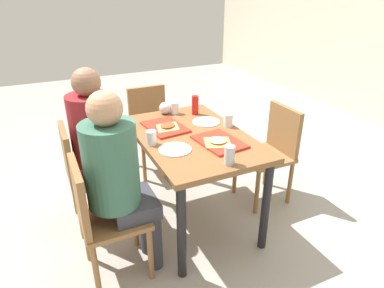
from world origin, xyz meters
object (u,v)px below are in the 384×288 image
Objects in this scene: person_in_red at (99,137)px; pizza_slice_b at (218,141)px; person_in_brown_jacket at (118,173)px; chair_near_left at (84,170)px; plastic_cup_b at (151,138)px; chair_far_side at (273,147)px; condiment_bottle at (195,105)px; foil_bundle at (165,108)px; pizza_slice_a at (168,126)px; paper_plate_near_edge at (175,149)px; soda_can at (230,155)px; plastic_cup_a at (228,120)px; plastic_cup_c at (175,108)px; chair_left_end at (151,123)px; main_table at (192,147)px; paper_plate_center at (206,122)px; chair_near_right at (99,213)px; tray_red_near at (165,127)px; tray_red_far at (219,142)px.

pizza_slice_b is (0.51, 0.71, 0.04)m from person_in_red.
chair_near_left is at bearing -166.53° from person_in_brown_jacket.
person_in_brown_jacket reaches higher than plastic_cup_b.
chair_near_left is 1.00× the size of chair_far_side.
condiment_bottle is at bearing 96.03° from person_in_red.
foil_bundle reaches higher than chair_near_left.
pizza_slice_a is at bearing -58.64° from condiment_bottle.
chair_near_left is 1.55m from chair_far_side.
person_in_red reaches higher than chair_near_left.
paper_plate_near_edge is 1.80× the size of soda_can.
chair_far_side is at bearing 86.21° from plastic_cup_a.
plastic_cup_c is (-0.29, 0.18, 0.03)m from pizza_slice_a.
pizza_slice_b is 2.34× the size of plastic_cup_a.
soda_can is (0.79, 0.78, 0.32)m from chair_near_left.
person_in_red is at bearing -42.60° from chair_left_end.
person_in_brown_jacket is at bearing -64.84° from main_table.
paper_plate_center is 1.38× the size of condiment_bottle.
foil_bundle is (-0.79, 0.74, 0.31)m from chair_near_right.
pizza_slice_a is at bearing -31.67° from plastic_cup_c.
chair_left_end is at bearing 162.17° from plastic_cup_b.
tray_red_near is at bearing 168.75° from paper_plate_near_edge.
foil_bundle is (-0.32, 0.10, 0.03)m from pizza_slice_a.
chair_near_right is 0.60m from plastic_cup_b.
tray_red_far is (-0.09, 0.88, 0.27)m from chair_near_right.
tray_red_far is at bearing 95.72° from chair_near_right.
pizza_slice_a and pizza_slice_b have the same top height.
chair_near_left is at bearing -99.97° from pizza_slice_a.
chair_left_end is at bearing 170.19° from tray_red_near.
person_in_red is at bearing -83.97° from condiment_bottle.
plastic_cup_a is 1.00× the size of plastic_cup_c.
paper_plate_center is 0.57m from plastic_cup_b.
condiment_bottle reaches higher than foil_bundle.
paper_plate_center is (-0.38, 0.09, -0.00)m from tray_red_far.
chair_left_end is (-0.68, 0.76, 0.00)m from chair_near_left.
tray_red_far is 0.32m from paper_plate_near_edge.
chair_near_left and chair_left_end have the same top height.
person_in_red is 12.43× the size of plastic_cup_c.
tray_red_near is 2.25× the size of condiment_bottle.
plastic_cup_b is 0.61m from foil_bundle.
pizza_slice_b is (0.39, -0.12, 0.02)m from paper_plate_center.
chair_near_right is at bearing -85.12° from pizza_slice_b.
chair_near_right is 1.47m from chair_left_end.
tray_red_near is 1.64× the size of paper_plate_center.
plastic_cup_b is (-0.19, -0.41, 0.03)m from pizza_slice_b.
foil_bundle is (-0.79, 0.60, 0.07)m from person_in_brown_jacket.
plastic_cup_a and foil_bundle have the same top height.
tray_red_far reaches higher than paper_plate_near_edge.
tray_red_far is at bearing 30.97° from tray_red_near.
main_table is 3.25× the size of tray_red_near.
chair_far_side reaches higher than tray_red_far.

